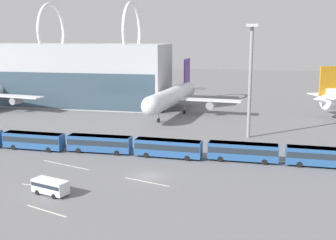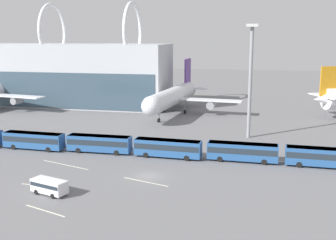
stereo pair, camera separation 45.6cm
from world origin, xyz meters
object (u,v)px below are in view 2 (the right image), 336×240
object	(u,v)px
airliner_at_gate_far	(174,96)
shuttle_bus_2	(99,143)
shuttle_bus_4	(242,151)
shuttle_bus_5	(323,156)
service_van_foreground	(49,186)
floodlight_mast	(251,72)
shuttle_bus_3	(168,147)
shuttle_bus_1	(34,140)

from	to	relation	value
airliner_at_gate_far	shuttle_bus_2	world-z (taller)	airliner_at_gate_far
shuttle_bus_4	shuttle_bus_5	world-z (taller)	same
shuttle_bus_4	shuttle_bus_5	size ratio (longest dim) A/B	1.00
service_van_foreground	floodlight_mast	bearing A→B (deg)	74.03
shuttle_bus_2	shuttle_bus_4	bearing A→B (deg)	-0.39
service_van_foreground	shuttle_bus_3	bearing A→B (deg)	77.10
shuttle_bus_2	floodlight_mast	distance (m)	35.10
airliner_at_gate_far	shuttle_bus_2	size ratio (longest dim) A/B	3.38
shuttle_bus_4	shuttle_bus_2	bearing A→B (deg)	-178.71
airliner_at_gate_far	shuttle_bus_4	bearing A→B (deg)	31.22
shuttle_bus_4	floodlight_mast	distance (m)	22.26
shuttle_bus_4	shuttle_bus_5	distance (m)	13.37
shuttle_bus_5	service_van_foreground	world-z (taller)	shuttle_bus_5
shuttle_bus_2	floodlight_mast	world-z (taller)	floodlight_mast
shuttle_bus_3	service_van_foreground	size ratio (longest dim) A/B	2.17
shuttle_bus_2	shuttle_bus_5	world-z (taller)	same
airliner_at_gate_far	service_van_foreground	size ratio (longest dim) A/B	7.27
airliner_at_gate_far	shuttle_bus_4	distance (m)	48.51
airliner_at_gate_far	service_van_foreground	bearing A→B (deg)	1.34
shuttle_bus_2	service_van_foreground	world-z (taller)	shuttle_bus_2
shuttle_bus_2	shuttle_bus_4	world-z (taller)	same
shuttle_bus_1	shuttle_bus_5	distance (m)	53.43
shuttle_bus_3	floodlight_mast	xyz separation A→B (m)	(13.82, 18.86, 12.42)
shuttle_bus_1	shuttle_bus_2	bearing A→B (deg)	4.69
shuttle_bus_4	airliner_at_gate_far	bearing A→B (deg)	117.53
shuttle_bus_5	service_van_foreground	distance (m)	44.33
service_van_foreground	shuttle_bus_5	bearing A→B (deg)	45.56
floodlight_mast	shuttle_bus_4	bearing A→B (deg)	-91.45
airliner_at_gate_far	shuttle_bus_3	world-z (taller)	airliner_at_gate_far
shuttle_bus_1	shuttle_bus_2	xyz separation A→B (m)	(13.36, 0.50, 0.00)
shuttle_bus_3	service_van_foreground	distance (m)	24.52
shuttle_bus_2	airliner_at_gate_far	bearing A→B (deg)	82.63
airliner_at_gate_far	shuttle_bus_3	xyz separation A→B (m)	(7.95, -43.86, -3.13)
shuttle_bus_1	service_van_foreground	xyz separation A→B (m)	(14.48, -21.19, -0.67)
floodlight_mast	shuttle_bus_2	bearing A→B (deg)	-145.90
shuttle_bus_5	shuttle_bus_3	bearing A→B (deg)	-177.98
shuttle_bus_2	service_van_foreground	size ratio (longest dim) A/B	2.15
airliner_at_gate_far	shuttle_bus_1	size ratio (longest dim) A/B	3.36
airliner_at_gate_far	floodlight_mast	bearing A→B (deg)	46.15
shuttle_bus_5	service_van_foreground	size ratio (longest dim) A/B	2.16
shuttle_bus_3	shuttle_bus_4	xyz separation A→B (m)	(13.36, 0.39, 0.00)
airliner_at_gate_far	shuttle_bus_5	xyz separation A→B (m)	(34.66, -43.94, -3.13)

